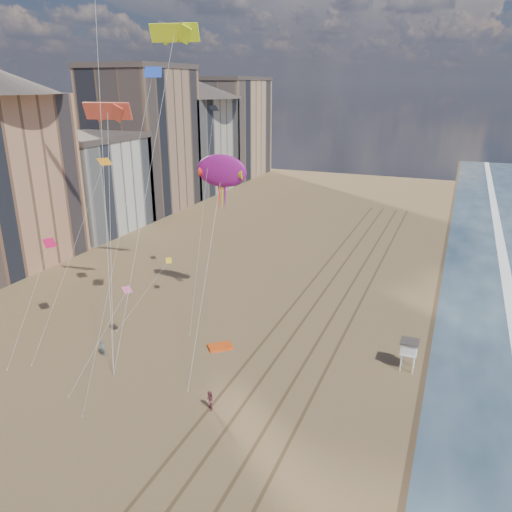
# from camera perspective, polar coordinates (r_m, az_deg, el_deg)

# --- Properties ---
(wet_sand) EXTENTS (260.00, 260.00, 0.00)m
(wet_sand) POSITION_cam_1_polar(r_m,az_deg,el_deg) (61.81, 23.62, -6.80)
(wet_sand) COLOR #42301E
(wet_sand) RESTS_ON ground
(tracks) EXTENTS (7.68, 120.00, 0.01)m
(tracks) POSITION_cam_1_polar(r_m,az_deg,el_deg) (54.33, 5.95, -8.78)
(tracks) COLOR brown
(tracks) RESTS_ON ground
(buildings) EXTENTS (34.72, 131.35, 29.00)m
(buildings) POSITION_cam_1_polar(r_m,az_deg,el_deg) (102.92, -14.69, 11.97)
(buildings) COLOR #C6B284
(buildings) RESTS_ON ground
(lifeguard_stand) EXTENTS (1.66, 1.66, 3.00)m
(lifeguard_stand) POSITION_cam_1_polar(r_m,az_deg,el_deg) (48.80, 17.09, -9.98)
(lifeguard_stand) COLOR white
(lifeguard_stand) RESTS_ON ground
(grounded_kite) EXTENTS (2.80, 2.71, 0.27)m
(grounded_kite) POSITION_cam_1_polar(r_m,az_deg,el_deg) (51.40, -4.12, -10.30)
(grounded_kite) COLOR #FF5215
(grounded_kite) RESTS_ON ground
(show_kite) EXTENTS (5.12, 8.33, 22.21)m
(show_kite) POSITION_cam_1_polar(r_m,az_deg,el_deg) (53.70, -3.96, 9.64)
(show_kite) COLOR #941678
(show_kite) RESTS_ON ground
(kite_flyer_a) EXTENTS (0.65, 0.54, 1.54)m
(kite_flyer_a) POSITION_cam_1_polar(r_m,az_deg,el_deg) (51.90, -17.12, -10.08)
(kite_flyer_a) COLOR slate
(kite_flyer_a) RESTS_ON ground
(kite_flyer_b) EXTENTS (1.03, 1.07, 1.73)m
(kite_flyer_b) POSITION_cam_1_polar(r_m,az_deg,el_deg) (42.51, -5.33, -16.15)
(kite_flyer_b) COLOR #8C4750
(kite_flyer_b) RESTS_ON ground
(parafoils) EXTENTS (11.91, 7.23, 17.44)m
(parafoils) POSITION_cam_1_polar(r_m,az_deg,el_deg) (54.57, -15.15, 25.25)
(parafoils) COLOR black
(parafoils) RESTS_ON ground
(small_kites) EXTENTS (14.86, 15.31, 21.87)m
(small_kites) POSITION_cam_1_polar(r_m,az_deg,el_deg) (50.15, -14.34, 9.52)
(small_kites) COLOR yellow
(small_kites) RESTS_ON ground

